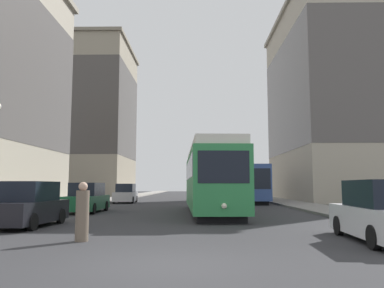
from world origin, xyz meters
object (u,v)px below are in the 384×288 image
Objects in this scene: streetcar at (210,178)px; transit_bus at (245,182)px; parked_car_left_far at (28,206)px; pedestrian_crossing_far at (82,213)px; parked_car_left_mid at (126,194)px; parked_car_right_far at (383,213)px; parked_car_left_near at (87,199)px.

streetcar reaches higher than transit_bus.
pedestrian_crossing_far is (3.41, -3.96, -0.02)m from parked_car_left_far.
streetcar is at bearing -106.75° from transit_bus.
parked_car_left_far is at bearing -119.26° from transit_bus.
parked_car_left_mid reaches higher than pedestrian_crossing_far.
pedestrian_crossing_far is (-4.24, -11.54, -1.28)m from streetcar.
streetcar is at bearing -169.46° from pedestrian_crossing_far.
parked_car_left_mid is at bearing 116.92° from streetcar.
parked_car_right_far is (4.72, -11.58, -1.26)m from streetcar.
parked_car_right_far is at bearing -90.02° from transit_bus.
parked_car_left_far is at bearing -138.03° from streetcar.
parked_car_left_near is 12.62m from pedestrian_crossing_far.
parked_car_left_mid is (-7.65, 13.41, -1.26)m from streetcar.
streetcar is 15.15m from transit_bus.
parked_car_left_far is at bearing -91.53° from parked_car_left_mid.
parked_car_left_mid is 0.90× the size of parked_car_right_far.
streetcar reaches higher than parked_car_left_far.
parked_car_left_near is at bearing -91.53° from parked_car_left_mid.
parked_car_right_far is (0.80, -26.22, -1.10)m from transit_bus.
parked_car_left_near is (-11.56, -14.03, -1.10)m from transit_bus.
transit_bus is 26.26m from parked_car_right_far.
streetcar is 3.24× the size of parked_car_left_far.
parked_car_right_far is at bearing -70.63° from streetcar.
parked_car_left_mid is at bearing -175.69° from transit_bus.
transit_bus reaches higher than parked_car_right_far.
transit_bus is 2.95× the size of parked_car_left_mid.
parked_car_left_near is at bearing 92.18° from parked_car_left_far.
transit_bus reaches higher than parked_car_left_near.
pedestrian_crossing_far is (-8.95, 0.04, -0.02)m from parked_car_right_far.
parked_car_left_near is (-7.65, 0.61, -1.26)m from streetcar.
parked_car_left_far is (-11.56, -22.22, -1.10)m from transit_bus.
streetcar is 1.11× the size of transit_bus.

